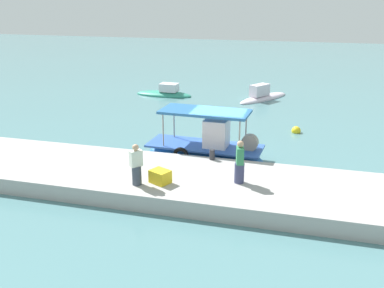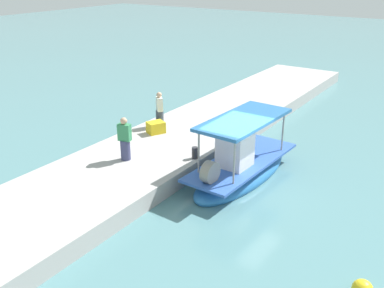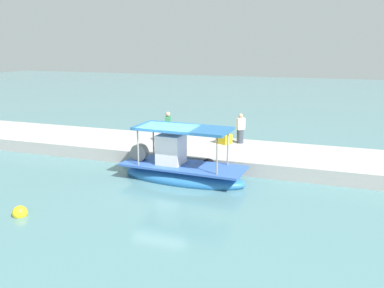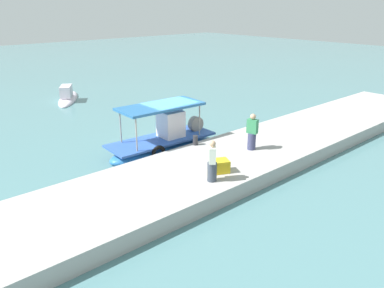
# 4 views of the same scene
# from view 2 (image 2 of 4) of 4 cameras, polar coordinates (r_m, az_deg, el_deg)

# --- Properties ---
(ground_plane) EXTENTS (120.00, 120.00, 0.00)m
(ground_plane) POSITION_cam_2_polar(r_m,az_deg,el_deg) (16.77, 6.75, -5.52)
(ground_plane) COLOR slate
(dock_quay) EXTENTS (36.00, 4.65, 0.68)m
(dock_quay) POSITION_cam_2_polar(r_m,az_deg,el_deg) (18.68, -4.73, -1.27)
(dock_quay) COLOR #ADA8A5
(dock_quay) RESTS_ON ground_plane
(main_fishing_boat) EXTENTS (5.90, 2.25, 2.81)m
(main_fishing_boat) POSITION_cam_2_polar(r_m,az_deg,el_deg) (17.21, 6.30, -2.98)
(main_fishing_boat) COLOR #2A6FB7
(main_fishing_boat) RESTS_ON ground_plane
(fisherman_near_bollard) EXTENTS (0.52, 0.52, 1.65)m
(fisherman_near_bollard) POSITION_cam_2_polar(r_m,az_deg,el_deg) (20.65, -4.21, 4.29)
(fisherman_near_bollard) COLOR #3B4452
(fisherman_near_bollard) RESTS_ON dock_quay
(fisherman_by_crate) EXTENTS (0.47, 0.54, 1.72)m
(fisherman_by_crate) POSITION_cam_2_polar(r_m,az_deg,el_deg) (17.17, -8.66, 0.42)
(fisherman_by_crate) COLOR #393D61
(fisherman_by_crate) RESTS_ON dock_quay
(mooring_bollard) EXTENTS (0.24, 0.24, 0.47)m
(mooring_bollard) POSITION_cam_2_polar(r_m,az_deg,el_deg) (17.28, 0.36, -1.14)
(mooring_bollard) COLOR #2D2D33
(mooring_bollard) RESTS_ON dock_quay
(cargo_crate) EXTENTS (0.91, 0.84, 0.52)m
(cargo_crate) POSITION_cam_2_polar(r_m,az_deg,el_deg) (19.97, -4.69, 2.16)
(cargo_crate) COLOR gold
(cargo_crate) RESTS_ON dock_quay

